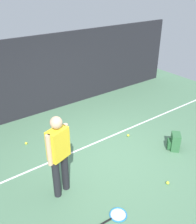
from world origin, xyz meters
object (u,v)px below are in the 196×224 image
at_px(tennis_ball_by_fence, 168,183).
at_px(tennis_ball_mid_court, 26,143).
at_px(tennis_player, 59,152).
at_px(tennis_racket, 117,215).
at_px(backpack, 175,142).
at_px(tennis_ball_near_player, 128,135).

relative_size(tennis_ball_by_fence, tennis_ball_mid_court, 1.00).
xyz_separation_m(tennis_player, tennis_racket, (0.49, -1.10, -0.95)).
relative_size(backpack, tennis_ball_mid_court, 6.67).
distance_m(backpack, tennis_ball_near_player, 1.22).
bearing_deg(tennis_ball_near_player, tennis_racket, -136.98).
height_order(tennis_racket, backpack, backpack).
bearing_deg(tennis_ball_near_player, tennis_player, -164.17).
xyz_separation_m(tennis_player, tennis_ball_mid_court, (0.06, 1.97, -0.93)).
xyz_separation_m(backpack, tennis_ball_by_fence, (-1.08, -0.71, -0.18)).
xyz_separation_m(backpack, tennis_ball_mid_court, (-2.88, 2.38, -0.18)).
height_order(tennis_racket, tennis_ball_near_player, tennis_ball_near_player).
xyz_separation_m(tennis_player, tennis_ball_by_fence, (1.85, -1.12, -0.93)).
bearing_deg(backpack, tennis_racket, -28.73).
xyz_separation_m(tennis_ball_near_player, tennis_ball_by_fence, (-0.56, -1.81, 0.00)).
bearing_deg(tennis_ball_by_fence, tennis_ball_mid_court, 120.11).
xyz_separation_m(tennis_ball_near_player, tennis_ball_mid_court, (-2.35, 1.28, 0.00)).
distance_m(tennis_player, backpack, 3.06).
distance_m(backpack, tennis_ball_mid_court, 3.73).
height_order(tennis_player, tennis_ball_mid_court, tennis_player).
xyz_separation_m(tennis_racket, tennis_ball_mid_court, (-0.44, 3.07, 0.02)).
height_order(backpack, tennis_ball_near_player, backpack).
relative_size(tennis_player, backpack, 3.86).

